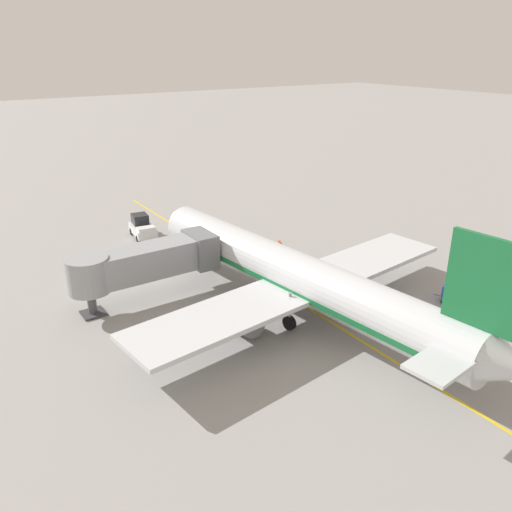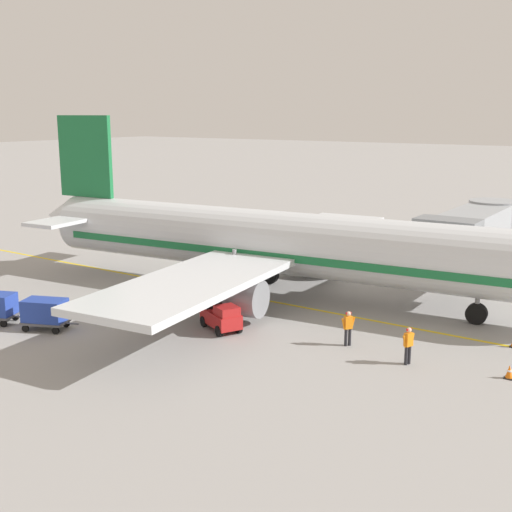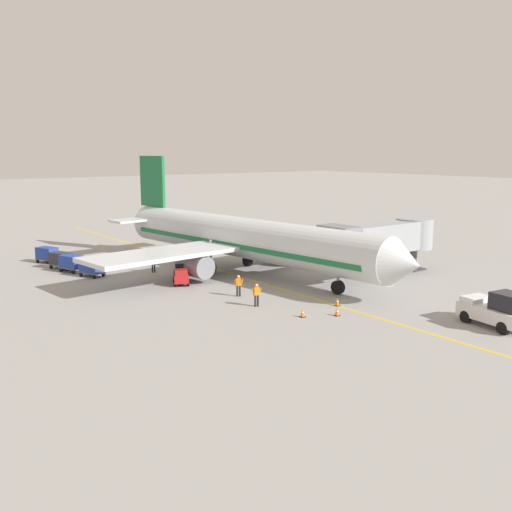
% 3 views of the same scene
% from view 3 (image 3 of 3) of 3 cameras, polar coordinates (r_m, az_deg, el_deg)
% --- Properties ---
extents(ground_plane, '(400.00, 400.00, 0.00)m').
position_cam_3_polar(ground_plane, '(54.61, -3.46, -1.49)').
color(ground_plane, gray).
extents(gate_lead_in_line, '(0.24, 80.00, 0.01)m').
position_cam_3_polar(gate_lead_in_line, '(54.61, -3.46, -1.48)').
color(gate_lead_in_line, gold).
rests_on(gate_lead_in_line, ground).
extents(parked_airliner, '(30.39, 37.35, 10.63)m').
position_cam_3_polar(parked_airliner, '(53.46, -1.43, 1.74)').
color(parked_airliner, silver).
rests_on(parked_airliner, ground).
extents(jet_bridge, '(12.63, 3.50, 4.98)m').
position_cam_3_polar(jet_bridge, '(52.96, 12.19, 1.72)').
color(jet_bridge, '#93999E').
rests_on(jet_bridge, ground).
extents(pushback_tractor, '(2.75, 4.65, 2.40)m').
position_cam_3_polar(pushback_tractor, '(40.33, 22.65, -4.94)').
color(pushback_tractor, silver).
rests_on(pushback_tractor, ground).
extents(baggage_tug_lead, '(2.18, 2.77, 1.62)m').
position_cam_3_polar(baggage_tug_lead, '(49.37, -7.41, -1.98)').
color(baggage_tug_lead, '#B21E1E').
rests_on(baggage_tug_lead, ground).
extents(baggage_cart_front, '(2.04, 2.94, 1.58)m').
position_cam_3_polar(baggage_cart_front, '(53.97, -15.89, -0.98)').
color(baggage_cart_front, '#4C4C51').
rests_on(baggage_cart_front, ground).
extents(baggage_cart_second_in_train, '(2.04, 2.94, 1.58)m').
position_cam_3_polar(baggage_cart_second_in_train, '(56.60, -17.75, -0.57)').
color(baggage_cart_second_in_train, '#4C4C51').
rests_on(baggage_cart_second_in_train, ground).
extents(baggage_cart_third_in_train, '(2.04, 2.94, 1.58)m').
position_cam_3_polar(baggage_cart_third_in_train, '(58.50, -18.66, -0.28)').
color(baggage_cart_third_in_train, '#4C4C51').
rests_on(baggage_cart_third_in_train, ground).
extents(baggage_cart_tail_end, '(2.04, 2.94, 1.58)m').
position_cam_3_polar(baggage_cart_tail_end, '(62.05, -19.90, 0.23)').
color(baggage_cart_tail_end, '#4C4C51').
rests_on(baggage_cart_tail_end, ground).
extents(ground_crew_wing_walker, '(0.63, 0.51, 1.69)m').
position_cam_3_polar(ground_crew_wing_walker, '(54.56, -10.09, -0.62)').
color(ground_crew_wing_walker, '#232328').
rests_on(ground_crew_wing_walker, ground).
extents(ground_crew_loader, '(0.71, 0.36, 1.69)m').
position_cam_3_polar(ground_crew_loader, '(42.03, 0.06, -3.74)').
color(ground_crew_loader, '#232328').
rests_on(ground_crew_loader, ground).
extents(ground_crew_marshaller, '(0.64, 0.50, 1.69)m').
position_cam_3_polar(ground_crew_marshaller, '(44.93, -1.74, -2.82)').
color(ground_crew_marshaller, '#232328').
rests_on(ground_crew_marshaller, ground).
extents(safety_cone_nose_left, '(0.36, 0.36, 0.59)m').
position_cam_3_polar(safety_cone_nose_left, '(40.24, 7.99, -5.46)').
color(safety_cone_nose_left, black).
rests_on(safety_cone_nose_left, ground).
extents(safety_cone_nose_right, '(0.36, 0.36, 0.59)m').
position_cam_3_polar(safety_cone_nose_right, '(42.79, 8.02, -4.50)').
color(safety_cone_nose_right, black).
rests_on(safety_cone_nose_right, ground).
extents(safety_cone_wing_tip, '(0.36, 0.36, 0.59)m').
position_cam_3_polar(safety_cone_wing_tip, '(39.68, 4.61, -5.62)').
color(safety_cone_wing_tip, black).
rests_on(safety_cone_wing_tip, ground).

